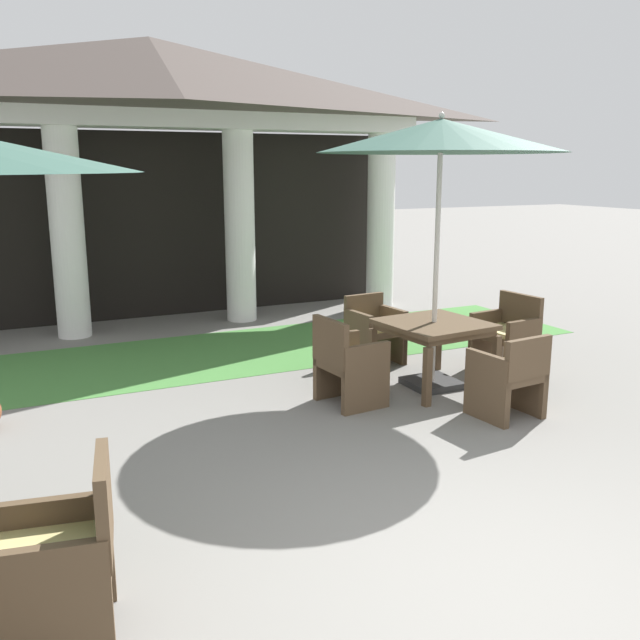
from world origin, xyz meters
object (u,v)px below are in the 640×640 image
(patio_umbrella_near_foreground, at_px, (441,139))
(patio_chair_near_foreground_east, at_px, (507,336))
(patio_chair_near_foreground_south, at_px, (509,377))
(patio_chair_mid_left_east, at_px, (61,561))
(patio_table_near_foreground, at_px, (434,330))
(patio_chair_near_foreground_west, at_px, (348,364))
(patio_chair_near_foreground_north, at_px, (374,331))

(patio_umbrella_near_foreground, height_order, patio_chair_near_foreground_east, patio_umbrella_near_foreground)
(patio_chair_near_foreground_south, height_order, patio_chair_mid_left_east, patio_chair_mid_left_east)
(patio_chair_mid_left_east, bearing_deg, patio_chair_near_foreground_south, -60.14)
(patio_table_near_foreground, bearing_deg, patio_chair_near_foreground_west, -174.53)
(patio_chair_near_foreground_west, bearing_deg, patio_chair_near_foreground_north, 134.84)
(patio_table_near_foreground, height_order, patio_chair_near_foreground_west, patio_chair_near_foreground_west)
(patio_umbrella_near_foreground, distance_m, patio_chair_near_foreground_north, 2.41)
(patio_table_near_foreground, distance_m, patio_chair_mid_left_east, 4.69)
(patio_umbrella_near_foreground, xyz_separation_m, patio_chair_near_foreground_north, (-0.10, 1.07, -2.16))
(patio_umbrella_near_foreground, distance_m, patio_chair_near_foreground_east, 2.39)
(patio_chair_near_foreground_west, distance_m, patio_chair_mid_left_east, 3.76)
(patio_umbrella_near_foreground, bearing_deg, patio_chair_near_foreground_east, 5.47)
(patio_umbrella_near_foreground, xyz_separation_m, patio_chair_near_foreground_west, (-1.07, -0.10, -2.14))
(patio_chair_near_foreground_east, height_order, patio_chair_near_foreground_west, patio_chair_near_foreground_east)
(patio_chair_near_foreground_south, distance_m, patio_chair_near_foreground_north, 2.14)
(patio_umbrella_near_foreground, bearing_deg, patio_table_near_foreground, -116.57)
(patio_table_near_foreground, bearing_deg, patio_umbrella_near_foreground, 63.43)
(patio_table_near_foreground, distance_m, patio_chair_near_foreground_east, 1.09)
(patio_chair_near_foreground_south, bearing_deg, patio_table_near_foreground, 90.00)
(patio_chair_near_foreground_east, height_order, patio_chair_near_foreground_north, patio_chair_near_foreground_east)
(patio_chair_near_foreground_north, bearing_deg, patio_chair_near_foreground_south, 90.00)
(patio_umbrella_near_foreground, bearing_deg, patio_chair_near_foreground_west, -174.53)
(patio_chair_near_foreground_north, relative_size, patio_chair_near_foreground_west, 0.91)
(patio_chair_near_foreground_west, height_order, patio_chair_mid_left_east, patio_chair_mid_left_east)
(patio_table_near_foreground, relative_size, patio_chair_near_foreground_south, 1.34)
(patio_chair_near_foreground_south, relative_size, patio_chair_near_foreground_west, 0.92)
(patio_table_near_foreground, distance_m, patio_umbrella_near_foreground, 1.94)
(patio_chair_near_foreground_south, relative_size, patio_chair_mid_left_east, 0.87)
(patio_chair_near_foreground_west, xyz_separation_m, patio_chair_mid_left_east, (-2.87, -2.43, -0.00))
(patio_chair_near_foreground_east, bearing_deg, patio_chair_near_foreground_north, 45.14)
(patio_table_near_foreground, distance_m, patio_chair_near_foreground_south, 1.09)
(patio_chair_mid_left_east, bearing_deg, patio_chair_near_foreground_west, -39.83)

